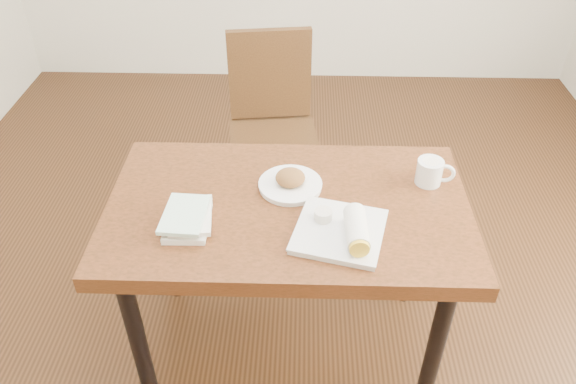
{
  "coord_description": "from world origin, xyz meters",
  "views": [
    {
      "loc": [
        0.04,
        -1.47,
        1.95
      ],
      "look_at": [
        0.0,
        0.0,
        0.8
      ],
      "focal_mm": 35.0,
      "sensor_mm": 36.0,
      "label": 1
    }
  ],
  "objects_px": {
    "chair_far": "(272,118)",
    "coffee_mug": "(431,171)",
    "plate_scone": "(290,182)",
    "book_stack": "(188,218)",
    "plate_burrito": "(344,230)",
    "table": "(288,223)"
  },
  "relations": [
    {
      "from": "plate_burrito",
      "to": "chair_far",
      "type": "bearing_deg",
      "value": 104.94
    },
    {
      "from": "table",
      "to": "book_stack",
      "type": "bearing_deg",
      "value": -160.14
    },
    {
      "from": "table",
      "to": "plate_scone",
      "type": "relative_size",
      "value": 5.5
    },
    {
      "from": "chair_far",
      "to": "coffee_mug",
      "type": "xyz_separation_m",
      "value": [
        0.6,
        -0.77,
        0.25
      ]
    },
    {
      "from": "table",
      "to": "plate_burrito",
      "type": "height_order",
      "value": "plate_burrito"
    },
    {
      "from": "plate_scone",
      "to": "book_stack",
      "type": "bearing_deg",
      "value": -147.54
    },
    {
      "from": "coffee_mug",
      "to": "plate_burrito",
      "type": "height_order",
      "value": "same"
    },
    {
      "from": "plate_scone",
      "to": "plate_burrito",
      "type": "height_order",
      "value": "plate_burrito"
    },
    {
      "from": "table",
      "to": "coffee_mug",
      "type": "relative_size",
      "value": 9.09
    },
    {
      "from": "plate_scone",
      "to": "book_stack",
      "type": "distance_m",
      "value": 0.38
    },
    {
      "from": "chair_far",
      "to": "plate_burrito",
      "type": "relative_size",
      "value": 2.89
    },
    {
      "from": "table",
      "to": "chair_far",
      "type": "xyz_separation_m",
      "value": [
        -0.1,
        0.91,
        -0.11
      ]
    },
    {
      "from": "plate_burrito",
      "to": "book_stack",
      "type": "distance_m",
      "value": 0.5
    },
    {
      "from": "table",
      "to": "coffee_mug",
      "type": "xyz_separation_m",
      "value": [
        0.5,
        0.13,
        0.14
      ]
    },
    {
      "from": "chair_far",
      "to": "coffee_mug",
      "type": "relative_size",
      "value": 7.05
    },
    {
      "from": "chair_far",
      "to": "book_stack",
      "type": "height_order",
      "value": "chair_far"
    },
    {
      "from": "coffee_mug",
      "to": "plate_scone",
      "type": "bearing_deg",
      "value": -174.92
    },
    {
      "from": "coffee_mug",
      "to": "book_stack",
      "type": "distance_m",
      "value": 0.85
    },
    {
      "from": "coffee_mug",
      "to": "chair_far",
      "type": "bearing_deg",
      "value": 127.88
    },
    {
      "from": "book_stack",
      "to": "coffee_mug",
      "type": "bearing_deg",
      "value": 17.03
    },
    {
      "from": "plate_scone",
      "to": "coffee_mug",
      "type": "relative_size",
      "value": 1.65
    },
    {
      "from": "chair_far",
      "to": "coffee_mug",
      "type": "height_order",
      "value": "chair_far"
    }
  ]
}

